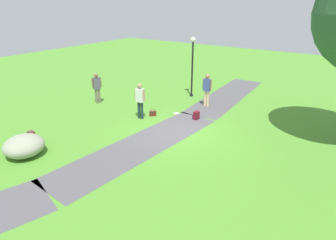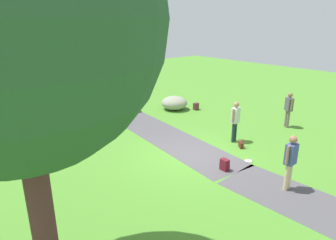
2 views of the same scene
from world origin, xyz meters
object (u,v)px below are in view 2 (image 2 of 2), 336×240
lawn_boulder (174,103)px  passerby_on_path (289,107)px  large_shade_tree (11,20)px  frisbee_on_grass (248,161)px  man_near_boulder (290,159)px  spare_backpack_on_lawn (225,165)px  woman_with_handbag (235,119)px  backpack_by_boulder (196,106)px  handbag_on_grass (241,144)px

lawn_boulder → passerby_on_path: 6.10m
large_shade_tree → frisbee_on_grass: 8.92m
man_near_boulder → spare_backpack_on_lawn: (1.98, 0.51, -0.82)m
man_near_boulder → frisbee_on_grass: 2.24m
lawn_boulder → man_near_boulder: 9.11m
large_shade_tree → woman_with_handbag: size_ratio=4.05×
large_shade_tree → backpack_by_boulder: (7.03, -10.55, -4.65)m
man_near_boulder → backpack_by_boulder: bearing=-26.2°
backpack_by_boulder → man_near_boulder: bearing=153.8°
lawn_boulder → handbag_on_grass: bearing=165.9°
woman_with_handbag → frisbee_on_grass: (-1.52, 1.05, -1.00)m
man_near_boulder → handbag_on_grass: man_near_boulder is taller
man_near_boulder → spare_backpack_on_lawn: bearing=14.4°
frisbee_on_grass → lawn_boulder: bearing=-18.3°
large_shade_tree → frisbee_on_grass: (1.13, -7.41, -4.83)m
passerby_on_path → spare_backpack_on_lawn: passerby_on_path is taller
spare_backpack_on_lawn → lawn_boulder: bearing=-27.3°
handbag_on_grass → passerby_on_path: bearing=-87.7°
frisbee_on_grass → handbag_on_grass: bearing=-39.7°
passerby_on_path → backpack_by_boulder: (4.82, 1.31, -0.78)m
passerby_on_path → frisbee_on_grass: bearing=103.6°
backpack_by_boulder → frisbee_on_grass: (-5.89, 3.13, -0.18)m
handbag_on_grass → spare_backpack_on_lawn: spare_backpack_on_lawn is taller
lawn_boulder → frisbee_on_grass: size_ratio=7.74×
lawn_boulder → backpack_by_boulder: bearing=-132.9°
large_shade_tree → passerby_on_path: size_ratio=4.15×
passerby_on_path → frisbee_on_grass: (-1.07, 4.44, -0.97)m
lawn_boulder → passerby_on_path: bearing=-158.6°
large_shade_tree → lawn_boulder: 13.22m
handbag_on_grass → frisbee_on_grass: 1.21m
man_near_boulder → handbag_on_grass: 3.28m
spare_backpack_on_lawn → backpack_by_boulder: bearing=-36.8°
lawn_boulder → spare_backpack_on_lawn: size_ratio=5.05×
woman_with_handbag → frisbee_on_grass: woman_with_handbag is taller
lawn_boulder → passerby_on_path: passerby_on_path is taller
backpack_by_boulder → spare_backpack_on_lawn: 7.23m
passerby_on_path → man_near_boulder: bearing=119.9°
woman_with_handbag → man_near_boulder: bearing=152.9°
frisbee_on_grass → woman_with_handbag: bearing=-34.8°
woman_with_handbag → handbag_on_grass: (-0.59, 0.28, -0.87)m
lawn_boulder → man_near_boulder: man_near_boulder is taller
woman_with_handbag → passerby_on_path: bearing=-97.4°
lawn_boulder → handbag_on_grass: size_ratio=5.31×
handbag_on_grass → backpack_by_boulder: (4.97, -2.36, 0.05)m
backpack_by_boulder → frisbee_on_grass: backpack_by_boulder is taller
passerby_on_path → lawn_boulder: bearing=21.4°
man_near_boulder → backpack_by_boulder: man_near_boulder is taller
spare_backpack_on_lawn → passerby_on_path: bearing=-80.2°
spare_backpack_on_lawn → handbag_on_grass: bearing=-67.2°
lawn_boulder → passerby_on_path: (-5.66, -2.21, 0.59)m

